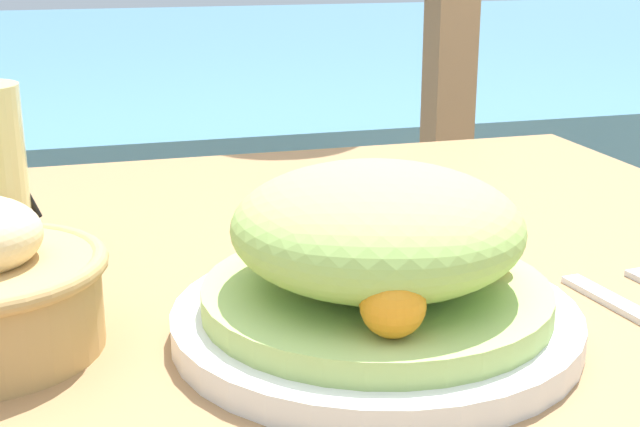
% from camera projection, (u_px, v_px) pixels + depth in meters
% --- Properties ---
extents(patio_table, '(0.99, 0.99, 0.70)m').
position_uv_depth(patio_table, '(309.00, 404.00, 0.71)').
color(patio_table, '#997047').
rests_on(patio_table, ground_plane).
extents(railing_fence, '(2.80, 0.08, 1.07)m').
position_uv_depth(railing_fence, '(177.00, 79.00, 1.37)').
color(railing_fence, '#937551').
rests_on(railing_fence, ground_plane).
extents(sea_backdrop, '(12.00, 4.00, 0.56)m').
position_uv_depth(sea_backdrop, '(108.00, 109.00, 3.81)').
color(sea_backdrop, teal).
rests_on(sea_backdrop, ground_plane).
extents(salad_plate, '(0.28, 0.28, 0.12)m').
position_uv_depth(salad_plate, '(377.00, 265.00, 0.61)').
color(salad_plate, silver).
rests_on(salad_plate, patio_table).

